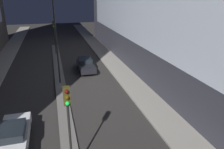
# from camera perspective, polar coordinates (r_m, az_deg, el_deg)

# --- Properties ---
(median_strip) EXTENTS (1.05, 33.88, 0.14)m
(median_strip) POSITION_cam_1_polar(r_m,az_deg,el_deg) (24.83, -13.51, -1.09)
(median_strip) COLOR #66605B
(median_strip) RESTS_ON ground
(traffic_light_near) EXTENTS (0.32, 0.42, 4.91)m
(traffic_light_near) POSITION_cam_1_polar(r_m,az_deg,el_deg) (10.62, -11.39, -9.78)
(traffic_light_near) COLOR black
(traffic_light_near) RESTS_ON median_strip
(traffic_light_mid) EXTENTS (0.32, 0.42, 4.91)m
(traffic_light_mid) POSITION_cam_1_polar(r_m,az_deg,el_deg) (34.33, -14.93, 11.11)
(traffic_light_mid) COLOR black
(traffic_light_mid) RESTS_ON median_strip
(street_lamp) EXTENTS (0.61, 0.61, 8.86)m
(street_lamp) POSITION_cam_1_polar(r_m,az_deg,el_deg) (22.04, -14.79, 13.64)
(street_lamp) COLOR black
(street_lamp) RESTS_ON median_strip
(car_left_lane) EXTENTS (1.74, 4.47, 1.46)m
(car_left_lane) POSITION_cam_1_polar(r_m,az_deg,el_deg) (15.28, -24.30, -14.25)
(car_left_lane) COLOR silver
(car_left_lane) RESTS_ON ground
(car_right_lane) EXTENTS (1.79, 4.63, 1.51)m
(car_right_lane) POSITION_cam_1_polar(r_m,az_deg,el_deg) (26.83, -6.92, 2.58)
(car_right_lane) COLOR black
(car_right_lane) RESTS_ON ground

